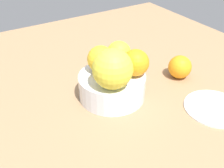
{
  "coord_description": "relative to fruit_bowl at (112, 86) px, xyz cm",
  "views": [
    {
      "loc": [
        28.12,
        45.56,
        39.26
      ],
      "look_at": [
        0.0,
        0.0,
        3.54
      ],
      "focal_mm": 43.49,
      "sensor_mm": 36.0,
      "label": 1
    }
  ],
  "objects": [
    {
      "name": "ground_plane",
      "position": [
        0.0,
        0.0,
        -3.82
      ],
      "size": [
        110.0,
        110.0,
        2.0
      ],
      "primitive_type": "cube",
      "color": "#997551"
    },
    {
      "name": "fruit_bowl",
      "position": [
        0.0,
        0.0,
        0.0
      ],
      "size": [
        15.85,
        15.85,
        5.89
      ],
      "color": "silver",
      "rests_on": "ground_plane"
    },
    {
      "name": "orange_in_bowl_0",
      "position": [
        2.22,
        3.85,
        7.47
      ],
      "size": [
        8.79,
        8.79,
        8.79
      ],
      "primitive_type": "sphere",
      "color": "yellow",
      "rests_on": "fruit_bowl"
    },
    {
      "name": "orange_in_bowl_1",
      "position": [
        1.1,
        -3.21,
        6.26
      ],
      "size": [
        6.37,
        6.37,
        6.37
      ],
      "primitive_type": "sphere",
      "color": "yellow",
      "rests_on": "fruit_bowl"
    },
    {
      "name": "orange_in_bowl_2",
      "position": [
        -4.86,
        2.38,
        6.21
      ],
      "size": [
        6.27,
        6.27,
        6.27
      ],
      "primitive_type": "sphere",
      "color": "orange",
      "rests_on": "fruit_bowl"
    },
    {
      "name": "orange_in_bowl_3",
      "position": [
        -4.21,
        -3.66,
        6.11
      ],
      "size": [
        6.07,
        6.07,
        6.07
      ],
      "primitive_type": "sphere",
      "color": "yellow",
      "rests_on": "fruit_bowl"
    },
    {
      "name": "orange_loose_0",
      "position": [
        -20.01,
        1.94,
        0.27
      ],
      "size": [
        6.17,
        6.17,
        6.17
      ],
      "primitive_type": "sphere",
      "color": "orange",
      "rests_on": "ground_plane"
    },
    {
      "name": "side_plate",
      "position": [
        -17.47,
        16.5,
        -2.42
      ],
      "size": [
        13.79,
        13.79,
        0.8
      ],
      "primitive_type": "cylinder",
      "color": "white",
      "rests_on": "ground_plane"
    }
  ]
}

